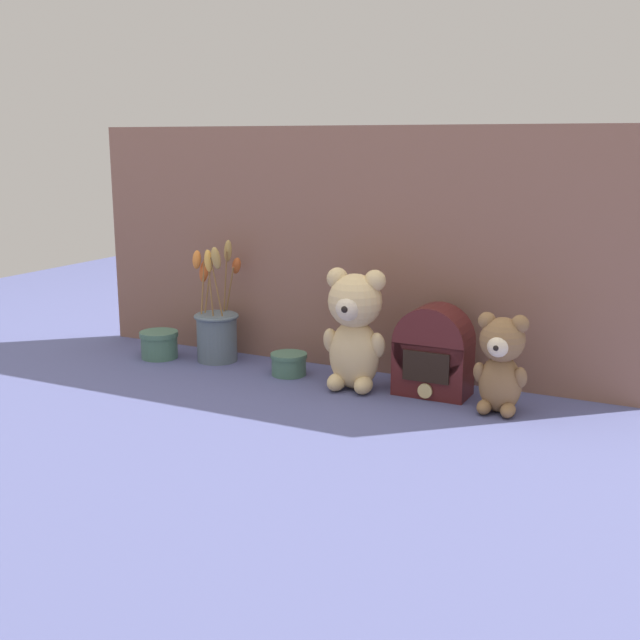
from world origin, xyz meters
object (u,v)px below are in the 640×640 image
at_px(teddy_bear_large, 355,327).
at_px(flower_vase, 217,328).
at_px(vintage_radio, 433,353).
at_px(decorative_tin_short, 159,344).
at_px(teddy_bear_medium, 501,362).
at_px(decorative_tin_tall, 289,364).

xyz_separation_m(teddy_bear_large, flower_vase, (-0.45, 0.06, -0.06)).
distance_m(teddy_bear_large, flower_vase, 0.46).
bearing_deg(flower_vase, vintage_radio, -1.75).
height_order(teddy_bear_large, decorative_tin_short, teddy_bear_large).
height_order(teddy_bear_medium, vintage_radio, teddy_bear_medium).
xyz_separation_m(flower_vase, vintage_radio, (0.65, -0.02, 0.01)).
relative_size(teddy_bear_medium, vintage_radio, 1.04).
bearing_deg(decorative_tin_tall, teddy_bear_medium, -4.52).
bearing_deg(teddy_bear_large, decorative_tin_short, 179.01).
xyz_separation_m(teddy_bear_large, decorative_tin_short, (-0.62, 0.01, -0.12)).
bearing_deg(teddy_bear_large, decorative_tin_tall, 172.05).
bearing_deg(vintage_radio, decorative_tin_short, -177.85).
distance_m(flower_vase, decorative_tin_tall, 0.26).
height_order(flower_vase, decorative_tin_short, flower_vase).
bearing_deg(decorative_tin_tall, flower_vase, 172.62).
bearing_deg(decorative_tin_tall, vintage_radio, 1.82).
bearing_deg(teddy_bear_medium, decorative_tin_short, 178.40).
xyz_separation_m(flower_vase, decorative_tin_short, (-0.17, -0.05, -0.06)).
bearing_deg(vintage_radio, teddy_bear_medium, -17.87).
bearing_deg(teddy_bear_medium, decorative_tin_tall, 175.48).
xyz_separation_m(teddy_bear_medium, decorative_tin_short, (-0.99, 0.03, -0.08)).
relative_size(flower_vase, decorative_tin_tall, 3.50).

